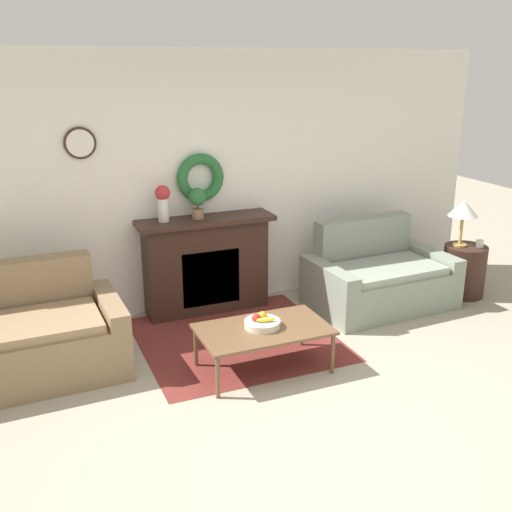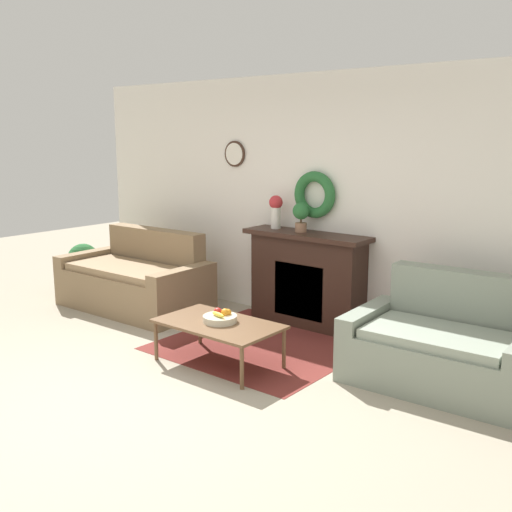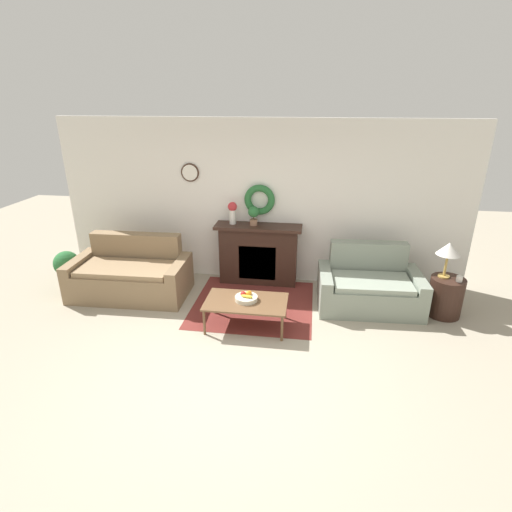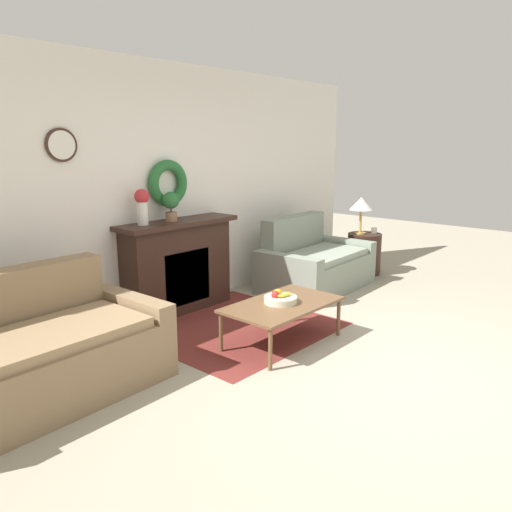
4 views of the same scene
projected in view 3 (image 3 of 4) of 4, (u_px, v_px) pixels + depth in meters
The scene contains 14 objects.
ground_plane at pixel (228, 376), 4.60m from camera, with size 16.00×16.00×0.00m, color #9E937F.
floor_rug at pixel (253, 304), 6.19m from camera, with size 1.82×1.76×0.01m.
wall_back at pixel (260, 203), 6.62m from camera, with size 6.80×0.18×2.70m.
fireplace at pixel (259, 254), 6.74m from camera, with size 1.43×0.41×1.03m.
couch_left at pixel (131, 275), 6.40m from camera, with size 1.84×1.00×0.92m.
loveseat_right at pixel (369, 287), 6.05m from camera, with size 1.55×1.01×0.92m.
coffee_table at pixel (246, 303), 5.46m from camera, with size 1.12×0.66×0.39m.
fruit_bowl at pixel (246, 297), 5.46m from camera, with size 0.31×0.31×0.12m.
side_table_by_loveseat at pixel (445, 297), 5.79m from camera, with size 0.48×0.48×0.58m.
table_lamp at pixel (449, 250), 5.58m from camera, with size 0.33×0.33×0.52m.
mug at pixel (459, 279), 5.58m from camera, with size 0.08×0.08×0.08m.
vase_on_mantel_left at pixel (233, 211), 6.54m from camera, with size 0.15×0.15×0.37m.
potted_plant_on_mantel at pixel (254, 214), 6.48m from camera, with size 0.18×0.18×0.32m.
potted_plant_floor_by_couch at pixel (67, 265), 6.57m from camera, with size 0.41×0.41×0.65m.
Camera 3 is at (0.85, -3.66, 3.00)m, focal length 28.00 mm.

